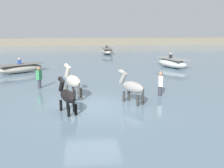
% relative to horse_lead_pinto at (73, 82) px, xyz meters
% --- Properties ---
extents(ground_plane, '(120.00, 120.00, 0.00)m').
position_rel_horse_lead_pinto_xyz_m(ground_plane, '(0.86, -1.66, -1.20)').
color(ground_plane, '#756B56').
extents(water_surface, '(90.00, 90.00, 0.39)m').
position_rel_horse_lead_pinto_xyz_m(water_surface, '(0.86, 8.34, -1.00)').
color(water_surface, slate).
rests_on(water_surface, ground).
extents(horse_lead_pinto, '(1.06, 1.82, 2.02)m').
position_rel_horse_lead_pinto_xyz_m(horse_lead_pinto, '(0.00, 0.00, 0.00)').
color(horse_lead_pinto, beige).
rests_on(horse_lead_pinto, ground).
extents(horse_trailing_grey, '(1.19, 1.59, 1.86)m').
position_rel_horse_lead_pinto_xyz_m(horse_trailing_grey, '(2.72, -1.17, -0.10)').
color(horse_trailing_grey, gray).
rests_on(horse_trailing_grey, ground).
extents(horse_flank_black, '(0.94, 1.59, 1.77)m').
position_rel_horse_lead_pinto_xyz_m(horse_flank_black, '(-0.16, -2.24, -0.15)').
color(horse_flank_black, black).
rests_on(horse_flank_black, ground).
extents(boat_near_port, '(1.37, 3.64, 1.25)m').
position_rel_horse_lead_pinto_xyz_m(boat_near_port, '(3.78, 21.55, -0.42)').
color(boat_near_port, '#B2AD9E').
rests_on(boat_near_port, water_surface).
extents(boat_near_starboard, '(2.35, 3.95, 1.29)m').
position_rel_horse_lead_pinto_xyz_m(boat_near_starboard, '(8.25, 9.29, -0.40)').
color(boat_near_starboard, silver).
rests_on(boat_near_starboard, water_surface).
extents(boat_mid_channel, '(3.56, 3.09, 1.14)m').
position_rel_horse_lead_pinto_xyz_m(boat_mid_channel, '(-4.26, 7.94, -0.48)').
color(boat_mid_channel, '#B2AD9E').
rests_on(boat_mid_channel, water_surface).
extents(person_onlooker_right, '(0.31, 0.37, 1.63)m').
position_rel_horse_lead_pinto_xyz_m(person_onlooker_right, '(-1.99, 2.39, -0.33)').
color(person_onlooker_right, '#383842').
rests_on(person_onlooker_right, ground).
extents(person_wading_mid, '(0.25, 0.35, 1.63)m').
position_rel_horse_lead_pinto_xyz_m(person_wading_mid, '(4.38, -0.06, -0.33)').
color(person_wading_mid, '#383842').
rests_on(person_wading_mid, ground).
extents(far_shoreline, '(80.00, 2.40, 1.79)m').
position_rel_horse_lead_pinto_xyz_m(far_shoreline, '(0.86, 39.92, -0.30)').
color(far_shoreline, gray).
rests_on(far_shoreline, ground).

